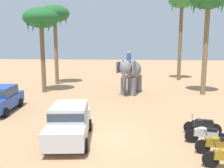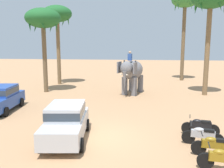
# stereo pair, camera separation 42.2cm
# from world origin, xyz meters

# --- Properties ---
(ground_plane) EXTENTS (120.00, 120.00, 0.00)m
(ground_plane) POSITION_xyz_m (0.00, 0.00, 0.00)
(ground_plane) COLOR tan
(car_sedan_foreground) EXTENTS (2.26, 4.28, 1.70)m
(car_sedan_foreground) POSITION_xyz_m (-1.30, -0.44, 0.93)
(car_sedan_foreground) COLOR #B7BABF
(car_sedan_foreground) RESTS_ON ground
(car_parked_far_side) EXTENTS (2.22, 4.26, 1.70)m
(car_parked_far_side) POSITION_xyz_m (-7.18, 3.89, 0.93)
(car_parked_far_side) COLOR #23479E
(car_parked_far_side) RESTS_ON ground
(elephant_with_mahout) EXTENTS (2.53, 4.02, 3.88)m
(elephant_with_mahout) POSITION_xyz_m (1.32, 10.68, 1.99)
(elephant_with_mahout) COLOR slate
(elephant_with_mahout) RESTS_ON ground
(motorcycle_nearest_camera) EXTENTS (1.79, 0.55, 0.94)m
(motorcycle_nearest_camera) POSITION_xyz_m (5.08, -2.56, 0.46)
(motorcycle_nearest_camera) COLOR black
(motorcycle_nearest_camera) RESTS_ON ground
(motorcycle_second_in_row) EXTENTS (1.80, 0.55, 0.94)m
(motorcycle_second_in_row) POSITION_xyz_m (5.09, -1.42, 0.46)
(motorcycle_second_in_row) COLOR black
(motorcycle_second_in_row) RESTS_ON ground
(motorcycle_mid_row) EXTENTS (1.79, 0.59, 0.94)m
(motorcycle_mid_row) POSITION_xyz_m (4.89, -0.33, 0.46)
(motorcycle_mid_row) COLOR black
(motorcycle_mid_row) RESTS_ON ground
(motorcycle_fourth_in_row) EXTENTS (1.79, 0.59, 0.94)m
(motorcycle_fourth_in_row) POSITION_xyz_m (5.08, 0.90, 0.46)
(motorcycle_fourth_in_row) COLOR black
(motorcycle_fourth_in_row) RESTS_ON ground
(palm_tree_behind_elephant) EXTENTS (3.20, 3.20, 7.70)m
(palm_tree_behind_elephant) POSITION_xyz_m (-6.79, 10.61, 6.60)
(palm_tree_behind_elephant) COLOR brown
(palm_tree_behind_elephant) RESTS_ON ground
(palm_tree_near_hut) EXTENTS (3.20, 3.20, 8.66)m
(palm_tree_near_hut) POSITION_xyz_m (-7.07, 15.24, 7.49)
(palm_tree_near_hut) COLOR brown
(palm_tree_near_hut) RESTS_ON ground
(palm_tree_left_of_road) EXTENTS (3.20, 3.20, 10.61)m
(palm_tree_left_of_road) POSITION_xyz_m (7.19, 19.86, 9.27)
(palm_tree_left_of_road) COLOR brown
(palm_tree_left_of_road) RESTS_ON ground
(palm_tree_far_back) EXTENTS (3.20, 3.20, 9.20)m
(palm_tree_far_back) POSITION_xyz_m (7.79, 10.95, 7.99)
(palm_tree_far_back) COLOR brown
(palm_tree_far_back) RESTS_ON ground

